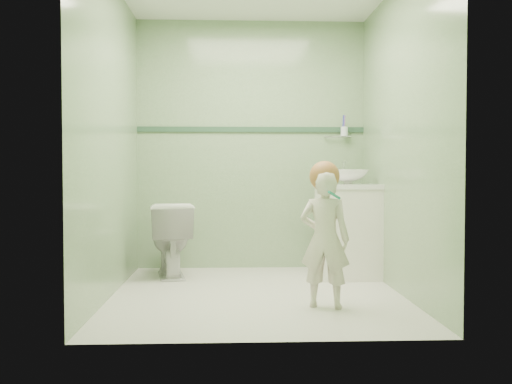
{
  "coord_description": "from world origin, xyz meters",
  "views": [
    {
      "loc": [
        -0.2,
        -4.41,
        0.94
      ],
      "look_at": [
        0.0,
        0.15,
        0.78
      ],
      "focal_mm": 40.78,
      "sensor_mm": 36.0,
      "label": 1
    }
  ],
  "objects": [
    {
      "name": "basin",
      "position": [
        0.84,
        0.7,
        0.89
      ],
      "size": [
        0.37,
        0.37,
        0.13
      ],
      "primitive_type": "imported",
      "color": "white",
      "rests_on": "counter"
    },
    {
      "name": "hair_cap",
      "position": [
        0.45,
        -0.42,
        0.91
      ],
      "size": [
        0.21,
        0.21,
        0.21
      ],
      "primitive_type": "sphere",
      "color": "#A96A37",
      "rests_on": "toddler"
    },
    {
      "name": "vanity",
      "position": [
        0.84,
        0.7,
        0.4
      ],
      "size": [
        0.52,
        0.5,
        0.8
      ],
      "primitive_type": "cube",
      "color": "white",
      "rests_on": "ground"
    },
    {
      "name": "cup_holder",
      "position": [
        0.89,
        1.18,
        1.33
      ],
      "size": [
        0.26,
        0.07,
        0.21
      ],
      "color": "silver",
      "rests_on": "room_shell"
    },
    {
      "name": "teal_toothbrush",
      "position": [
        0.48,
        -0.58,
        0.79
      ],
      "size": [
        0.11,
        0.14,
        0.08
      ],
      "color": "#178D72",
      "rests_on": "toddler"
    },
    {
      "name": "counter",
      "position": [
        0.84,
        0.7,
        0.81
      ],
      "size": [
        0.54,
        0.52,
        0.04
      ],
      "primitive_type": "cube",
      "color": "white",
      "rests_on": "vanity"
    },
    {
      "name": "trim_stripe",
      "position": [
        0.0,
        1.24,
        1.35
      ],
      "size": [
        2.2,
        0.02,
        0.05
      ],
      "primitive_type": "cube",
      "color": "#2C4F38",
      "rests_on": "room_shell"
    },
    {
      "name": "room_shell",
      "position": [
        0.0,
        0.0,
        1.2
      ],
      "size": [
        2.5,
        2.54,
        2.4
      ],
      "color": "#82A675",
      "rests_on": "ground"
    },
    {
      "name": "faucet",
      "position": [
        0.84,
        0.89,
        0.97
      ],
      "size": [
        0.03,
        0.13,
        0.18
      ],
      "color": "silver",
      "rests_on": "counter"
    },
    {
      "name": "ground",
      "position": [
        0.0,
        0.0,
        0.0
      ],
      "size": [
        2.5,
        2.5,
        0.0
      ],
      "primitive_type": "plane",
      "color": "silver",
      "rests_on": "ground"
    },
    {
      "name": "toilet",
      "position": [
        -0.74,
        0.8,
        0.33
      ],
      "size": [
        0.48,
        0.71,
        0.67
      ],
      "primitive_type": "imported",
      "rotation": [
        0.0,
        0.0,
        3.31
      ],
      "color": "white",
      "rests_on": "ground"
    },
    {
      "name": "toddler",
      "position": [
        0.45,
        -0.44,
        0.47
      ],
      "size": [
        0.4,
        0.32,
        0.94
      ],
      "primitive_type": "imported",
      "rotation": [
        0.0,
        0.0,
        2.84
      ],
      "color": "silver",
      "rests_on": "ground"
    }
  ]
}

